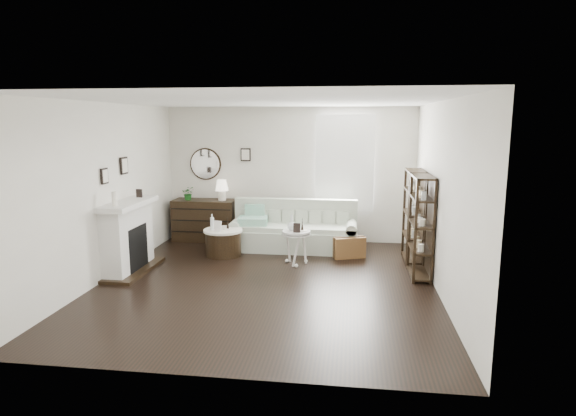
# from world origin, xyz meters

# --- Properties ---
(room) EXTENTS (5.50, 5.50, 5.50)m
(room) POSITION_xyz_m (0.73, 2.70, 1.60)
(room) COLOR black
(room) RESTS_ON ground
(fireplace) EXTENTS (0.50, 1.40, 1.84)m
(fireplace) POSITION_xyz_m (-2.32, 0.30, 0.54)
(fireplace) COLOR silver
(fireplace) RESTS_ON ground
(shelf_unit_far) EXTENTS (0.30, 0.80, 1.60)m
(shelf_unit_far) POSITION_xyz_m (2.33, 1.55, 0.80)
(shelf_unit_far) COLOR black
(shelf_unit_far) RESTS_ON ground
(shelf_unit_near) EXTENTS (0.30, 0.80, 1.60)m
(shelf_unit_near) POSITION_xyz_m (2.33, 0.65, 0.80)
(shelf_unit_near) COLOR black
(shelf_unit_near) RESTS_ON ground
(sofa) EXTENTS (2.39, 0.83, 0.93)m
(sofa) POSITION_xyz_m (0.17, 2.07, 0.31)
(sofa) COLOR #A8AF9C
(sofa) RESTS_ON ground
(quilt) EXTENTS (0.60, 0.51, 0.14)m
(quilt) POSITION_xyz_m (-0.61, 1.95, 0.55)
(quilt) COLOR #268C66
(quilt) RESTS_ON sofa
(suitcase) EXTENTS (0.60, 0.38, 0.38)m
(suitcase) POSITION_xyz_m (1.23, 1.55, 0.19)
(suitcase) COLOR brown
(suitcase) RESTS_ON ground
(dresser) EXTENTS (1.27, 0.54, 0.84)m
(dresser) POSITION_xyz_m (-1.71, 2.47, 0.42)
(dresser) COLOR black
(dresser) RESTS_ON ground
(table_lamp) EXTENTS (0.28, 0.28, 0.42)m
(table_lamp) POSITION_xyz_m (-1.34, 2.47, 1.05)
(table_lamp) COLOR white
(table_lamp) RESTS_ON dresser
(potted_plant) EXTENTS (0.31, 0.29, 0.27)m
(potted_plant) POSITION_xyz_m (-2.03, 2.42, 0.98)
(potted_plant) COLOR #19571A
(potted_plant) RESTS_ON dresser
(drum_table) EXTENTS (0.70, 0.70, 0.49)m
(drum_table) POSITION_xyz_m (-1.05, 1.40, 0.25)
(drum_table) COLOR black
(drum_table) RESTS_ON ground
(pedestal_table) EXTENTS (0.49, 0.49, 0.59)m
(pedestal_table) POSITION_xyz_m (0.33, 1.03, 0.54)
(pedestal_table) COLOR white
(pedestal_table) RESTS_ON ground
(eiffel_drum) EXTENTS (0.11, 0.11, 0.19)m
(eiffel_drum) POSITION_xyz_m (-0.97, 1.45, 0.58)
(eiffel_drum) COLOR black
(eiffel_drum) RESTS_ON drum_table
(bottle_drum) EXTENTS (0.07, 0.07, 0.29)m
(bottle_drum) POSITION_xyz_m (-1.22, 1.32, 0.63)
(bottle_drum) COLOR silver
(bottle_drum) RESTS_ON drum_table
(card_frame_drum) EXTENTS (0.16, 0.09, 0.19)m
(card_frame_drum) POSITION_xyz_m (-1.10, 1.22, 0.59)
(card_frame_drum) COLOR white
(card_frame_drum) RESTS_ON drum_table
(eiffel_ped) EXTENTS (0.13, 0.13, 0.19)m
(eiffel_ped) POSITION_xyz_m (0.43, 1.06, 0.68)
(eiffel_ped) COLOR black
(eiffel_ped) RESTS_ON pedestal_table
(flask_ped) EXTENTS (0.15, 0.15, 0.27)m
(flask_ped) POSITION_xyz_m (0.25, 1.05, 0.72)
(flask_ped) COLOR silver
(flask_ped) RESTS_ON pedestal_table
(card_frame_ped) EXTENTS (0.12, 0.05, 0.16)m
(card_frame_ped) POSITION_xyz_m (0.36, 0.90, 0.67)
(card_frame_ped) COLOR black
(card_frame_ped) RESTS_ON pedestal_table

